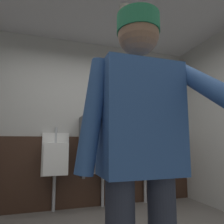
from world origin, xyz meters
name	(u,v)px	position (x,y,z in m)	size (l,w,h in m)	color
wall_back	(79,121)	(0.00, 1.82, 1.36)	(4.60, 0.12, 2.72)	#B2B2AD
wainscot_band_back	(79,171)	(0.00, 1.75, 0.55)	(4.00, 0.03, 1.09)	#382319
downlight_far	(125,7)	(0.36, 0.62, 2.71)	(0.14, 0.14, 0.03)	white
urinal_left	(55,158)	(-0.38, 1.60, 0.78)	(0.40, 0.34, 1.24)	white
urinal_middle	(104,157)	(0.37, 1.60, 0.78)	(0.40, 0.34, 1.24)	white
urinal_right	(147,156)	(1.12, 1.60, 0.78)	(0.40, 0.34, 1.24)	white
privacy_divider_panel	(82,146)	(0.00, 1.53, 0.95)	(0.04, 0.40, 0.90)	#4C4C51
person	(141,146)	(-0.09, -0.70, 1.00)	(0.62, 0.60, 1.70)	#2D3342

